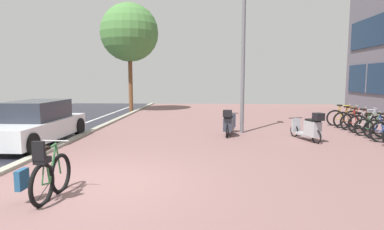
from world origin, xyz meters
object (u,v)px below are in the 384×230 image
Objects in this scene: bicycle_rack_09 at (351,120)px; scooter_mid at (229,123)px; bicycle_foreground at (48,176)px; bicycle_rack_08 at (359,122)px; bicycle_rack_10 at (344,118)px; lamp_post at (243,44)px; scooter_near at (310,128)px; bicycle_rack_07 at (368,124)px; bicycle_rack_06 at (373,127)px; street_tree at (129,33)px; parked_car_near at (35,124)px.

bicycle_rack_09 is 5.52m from scooter_mid.
scooter_mid is at bearing 60.89° from bicycle_foreground.
bicycle_foreground is 11.59m from bicycle_rack_08.
lamp_post reaches higher than bicycle_rack_10.
scooter_near is at bearing -131.92° from bicycle_rack_09.
lamp_post is at bearing 143.00° from scooter_near.
scooter_near reaches higher than bicycle_rack_08.
bicycle_rack_07 reaches higher than scooter_mid.
street_tree is (-10.79, 8.30, 4.54)m from bicycle_rack_06.
bicycle_rack_09 is 0.62m from bicycle_rack_10.
bicycle_rack_09 is at bearing 20.75° from scooter_mid.
bicycle_rack_06 is at bearing -37.57° from street_tree.
bicycle_rack_10 is 0.32× the size of parked_car_near.
bicycle_rack_07 is 1.04× the size of bicycle_rack_09.
parked_car_near is at bearing -165.29° from scooter_mid.
scooter_near reaches higher than bicycle_rack_10.
bicycle_rack_06 is at bearing -7.20° from lamp_post.
scooter_mid is (-5.16, -1.95, 0.10)m from bicycle_rack_09.
bicycle_rack_07 is 3.10m from scooter_near.
bicycle_rack_10 is (-0.02, 2.47, 0.03)m from bicycle_rack_06.
bicycle_foreground is 0.33× the size of parked_car_near.
bicycle_rack_09 is 0.81× the size of scooter_near.
bicycle_foreground is at bearing -120.11° from lamp_post.
bicycle_rack_10 reaches higher than bicycle_rack_06.
bicycle_rack_10 reaches higher than bicycle_rack_08.
bicycle_rack_10 is 0.22× the size of lamp_post.
street_tree is (-2.12, 14.70, 4.47)m from bicycle_foreground.
lamp_post is (-4.59, -1.89, 3.01)m from bicycle_rack_10.
scooter_mid is (-5.13, -2.57, 0.10)m from bicycle_rack_10.
parked_car_near is at bearing -171.29° from bicycle_rack_06.
bicycle_rack_06 is 0.29× the size of parked_car_near.
bicycle_rack_10 is at bearing 53.89° from scooter_near.
scooter_near is at bearing -148.92° from bicycle_rack_07.
scooter_mid is (-5.16, -0.10, 0.12)m from bicycle_rack_06.
bicycle_foreground is at bearing -81.78° from street_tree.
scooter_near is 3.90m from lamp_post.
bicycle_rack_09 is at bearing -87.58° from bicycle_rack_10.
bicycle_rack_09 is 0.32× the size of parked_car_near.
bicycle_rack_06 is 1.85m from bicycle_rack_09.
lamp_post is at bearing 172.80° from bicycle_rack_06.
street_tree reaches higher than scooter_near.
bicycle_rack_10 is at bearing 22.38° from lamp_post.
scooter_mid reaches higher than bicycle_rack_08.
scooter_near is (-2.54, -2.83, 0.10)m from bicycle_rack_09.
bicycle_foreground is at bearing -134.23° from bicycle_rack_10.
bicycle_rack_08 is 5.38m from scooter_mid.
bicycle_rack_07 is 1.24m from bicycle_rack_09.
bicycle_rack_10 is (-0.13, 1.85, -0.00)m from bicycle_rack_07.
lamp_post is (-4.62, -1.27, 3.01)m from bicycle_rack_09.
bicycle_rack_10 is (-0.03, 0.62, 0.00)m from bicycle_rack_09.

